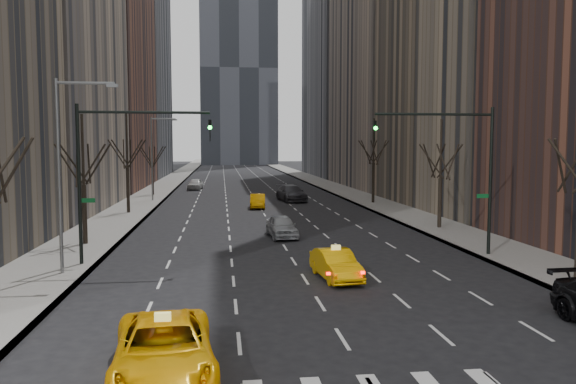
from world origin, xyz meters
name	(u,v)px	position (x,y,z in m)	size (l,w,h in m)	color
ground	(342,339)	(0.00, 0.00, 0.00)	(400.00, 400.00, 0.00)	black
sidewalk_left	(165,185)	(-12.25, 70.00, 0.07)	(4.50, 320.00, 0.15)	slate
sidewalk_right	(324,184)	(12.25, 70.00, 0.07)	(4.50, 320.00, 0.15)	slate
bld_left_far	(93,32)	(-21.50, 66.00, 22.00)	(14.00, 28.00, 44.00)	brown
bld_left_deep	(127,21)	(-21.50, 96.00, 30.00)	(14.00, 30.00, 60.00)	slate
bld_right_far	(395,15)	(21.50, 64.00, 25.00)	(14.00, 28.00, 50.00)	#A08E7A
bld_right_deep	(347,30)	(21.50, 95.00, 29.00)	(14.00, 30.00, 58.00)	slate
tree_lw_b	(84,185)	(-12.00, 18.00, 3.72)	(3.36, 3.50, 7.82)	black
tree_lw_c	(128,169)	(-12.00, 34.00, 4.04)	(3.36, 3.50, 8.74)	black
tree_lw_d	(152,167)	(-12.00, 52.00, 3.56)	(3.36, 3.50, 7.36)	black
tree_rw_b	(440,178)	(12.00, 22.00, 3.72)	(3.36, 3.50, 7.82)	black
tree_rw_c	(373,165)	(12.00, 40.00, 4.04)	(3.36, 3.50, 8.74)	black
traffic_mast_left	(113,158)	(-9.11, 12.00, 5.49)	(6.69, 0.39, 8.00)	black
traffic_mast_right	(461,157)	(9.11, 12.00, 5.49)	(6.69, 0.39, 8.00)	black
streetlight_near	(66,156)	(-10.84, 10.00, 5.62)	(2.83, 0.22, 9.00)	slate
streetlight_far	(155,150)	(-10.84, 45.00, 5.62)	(2.83, 0.22, 9.00)	slate
taxi_suv	(164,350)	(-5.27, -2.43, 0.78)	(2.58, 5.59, 1.55)	#F5B005
taxi_sedan	(336,264)	(1.41, 7.87, 0.68)	(1.43, 4.11, 1.35)	#EAA504
silver_sedan_ahead	(282,226)	(0.21, 19.85, 0.73)	(1.72, 4.27, 1.46)	#A1A5A9
far_taxi	(258,201)	(-0.25, 37.48, 0.68)	(1.43, 4.10, 1.35)	orange
far_suv_grey	(291,193)	(3.86, 43.90, 0.87)	(2.43, 5.97, 1.73)	#2F2F34
far_car_white	(195,184)	(-7.34, 61.42, 0.77)	(1.81, 4.49, 1.53)	silver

